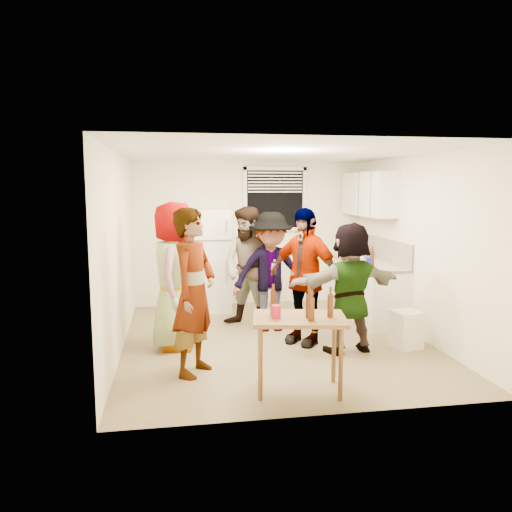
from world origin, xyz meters
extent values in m
cube|color=white|center=(-0.75, 1.88, 0.85)|extent=(0.70, 0.70, 1.70)
cube|color=white|center=(1.70, 1.15, 0.43)|extent=(0.60, 2.20, 0.86)
cube|color=beige|center=(1.70, 1.15, 0.88)|extent=(0.64, 2.22, 0.04)
cube|color=beige|center=(1.99, 1.15, 1.08)|extent=(0.03, 2.20, 0.36)
cube|color=white|center=(1.83, 1.35, 1.95)|extent=(0.34, 1.60, 0.70)
cylinder|color=white|center=(1.68, 1.25, 0.90)|extent=(0.13, 0.13, 0.29)
cylinder|color=black|center=(1.75, 2.00, 0.90)|extent=(0.08, 0.08, 0.32)
cylinder|color=#47230C|center=(1.60, 0.57, 0.90)|extent=(0.06, 0.06, 0.21)
cylinder|color=#100FAF|center=(1.55, 0.57, 0.90)|extent=(0.09, 0.09, 0.12)
cube|color=gold|center=(1.92, 1.55, 0.97)|extent=(0.02, 0.16, 0.13)
cube|color=white|center=(1.62, -0.57, 0.25)|extent=(0.38, 0.38, 0.48)
cylinder|color=#47230C|center=(0.00, -1.80, 0.78)|extent=(0.05, 0.05, 0.20)
cylinder|color=#B91A3A|center=(-0.33, -1.68, 0.78)|extent=(0.10, 0.10, 0.13)
imported|color=gray|center=(-1.32, -0.04, 0.00)|extent=(2.04, 1.32, 0.60)
imported|color=#141933|center=(-1.11, -1.01, 0.00)|extent=(1.93, 1.52, 0.44)
imported|color=#523426|center=(-0.23, 0.70, 0.00)|extent=(1.79, 1.93, 0.68)
imported|color=#424247|center=(0.05, 0.52, 0.00)|extent=(1.15, 1.74, 0.64)
imported|color=black|center=(0.36, -0.14, 0.00)|extent=(2.05, 1.99, 0.44)
imported|color=#E88354|center=(0.84, -0.58, 0.00)|extent=(1.79, 1.89, 0.49)
camera|label=1|loc=(-1.32, -6.40, 2.07)|focal=35.00mm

